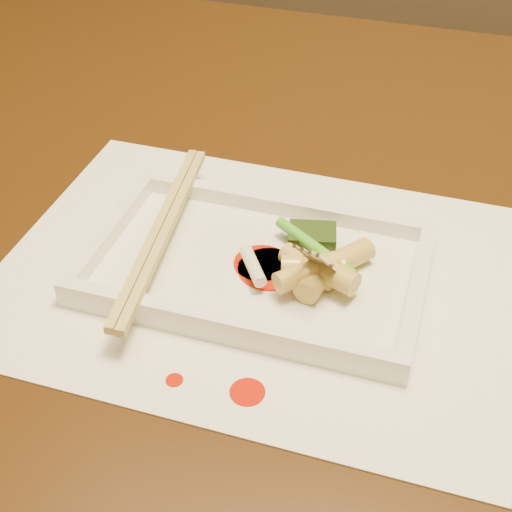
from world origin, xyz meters
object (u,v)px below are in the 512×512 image
(table, at_px, (195,276))
(plate_base, at_px, (256,270))
(placemat, at_px, (256,274))
(fork, at_px, (357,191))
(chopstick_a, at_px, (157,229))

(table, bearing_deg, plate_base, -43.75)
(table, relative_size, placemat, 3.50)
(table, height_order, plate_base, plate_base)
(fork, bearing_deg, chopstick_a, -173.25)
(plate_base, xyz_separation_m, chopstick_a, (-0.08, 0.00, 0.02))
(chopstick_a, height_order, fork, fork)
(table, xyz_separation_m, fork, (0.16, -0.07, 0.18))
(table, relative_size, plate_base, 5.38)
(table, height_order, fork, fork)
(placemat, distance_m, chopstick_a, 0.09)
(fork, bearing_deg, plate_base, -165.58)
(chopstick_a, bearing_deg, plate_base, 0.00)
(table, xyz_separation_m, chopstick_a, (0.01, -0.09, 0.13))
(placemat, height_order, chopstick_a, chopstick_a)
(plate_base, bearing_deg, chopstick_a, 180.00)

